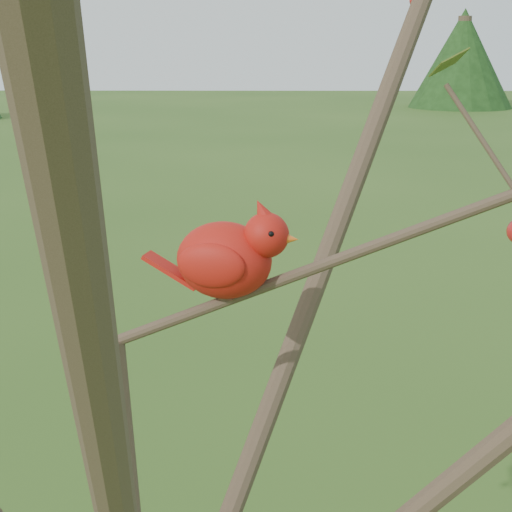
% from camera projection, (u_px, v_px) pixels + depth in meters
% --- Properties ---
extents(crabapple_tree, '(2.35, 2.05, 2.95)m').
position_uv_depth(crabapple_tree, '(145.00, 259.00, 1.07)').
color(crabapple_tree, '#3F3122').
rests_on(crabapple_tree, ground).
extents(cardinal, '(0.24, 0.15, 0.17)m').
position_uv_depth(cardinal, '(229.00, 256.00, 1.18)').
color(cardinal, red).
rests_on(cardinal, ground).
extents(distant_trees, '(37.14, 14.68, 3.63)m').
position_uv_depth(distant_trees, '(178.00, 68.00, 25.11)').
color(distant_trees, '#3F3122').
rests_on(distant_trees, ground).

